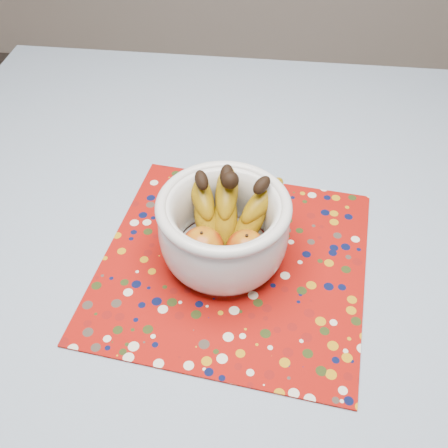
# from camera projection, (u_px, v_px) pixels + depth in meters

# --- Properties ---
(table) EXTENTS (1.20, 1.20, 0.75)m
(table) POSITION_uv_depth(u_px,v_px,m) (223.00, 265.00, 1.02)
(table) COLOR olive
(table) RESTS_ON ground
(tablecloth) EXTENTS (1.32, 1.32, 0.01)m
(tablecloth) POSITION_uv_depth(u_px,v_px,m) (222.00, 236.00, 0.96)
(tablecloth) COLOR slate
(tablecloth) RESTS_ON table
(placemat) EXTENTS (0.49, 0.49, 0.00)m
(placemat) POSITION_uv_depth(u_px,v_px,m) (234.00, 262.00, 0.91)
(placemat) COLOR maroon
(placemat) RESTS_ON tablecloth
(fruit_bowl) EXTENTS (0.24, 0.22, 0.16)m
(fruit_bowl) POSITION_uv_depth(u_px,v_px,m) (226.00, 223.00, 0.87)
(fruit_bowl) COLOR silver
(fruit_bowl) RESTS_ON placemat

